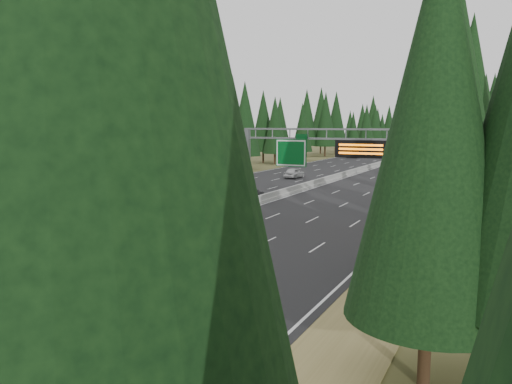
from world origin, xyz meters
TOP-DOWN VIEW (x-y plane):
  - road at (0.00, 80.00)m, footprint 32.00×260.00m
  - shoulder_right at (17.80, 80.00)m, footprint 3.60×260.00m
  - shoulder_left at (-17.80, 80.00)m, footprint 3.60×260.00m
  - median_barrier at (0.00, 80.00)m, footprint 0.70×260.00m
  - sign_gantry at (8.92, 34.88)m, footprint 16.75×0.98m
  - hov_sign_pole at (0.58, 24.97)m, footprint 2.80×0.50m
  - tree_row_right at (21.94, 79.13)m, footprint 11.94×242.87m
  - tree_row_left at (-22.10, 74.47)m, footprint 11.62×243.84m
  - silver_minivan at (11.14, 8.00)m, footprint 2.87×5.80m
  - car_ahead_green at (5.86, 74.19)m, footprint 2.28×4.77m
  - car_ahead_dkred at (14.50, 70.62)m, footprint 1.61×4.56m
  - car_ahead_dkgrey at (13.18, 75.84)m, footprint 2.42×5.21m
  - car_ahead_white at (5.85, 106.71)m, footprint 2.57×5.10m
  - car_ahead_far at (1.50, 139.06)m, footprint 1.81×4.30m
  - car_onc_near at (-1.50, 39.23)m, footprint 1.70×4.18m
  - car_onc_blue at (-11.43, 49.70)m, footprint 2.04×4.79m
  - car_onc_white at (-6.40, 62.90)m, footprint 2.01×4.66m
  - car_onc_far at (-11.34, 112.70)m, footprint 2.70×5.73m

SIDE VIEW (x-z plane):
  - shoulder_right at x=17.80m, z-range 0.00..0.06m
  - shoulder_left at x=-17.80m, z-range 0.00..0.06m
  - road at x=0.00m, z-range 0.00..0.08m
  - median_barrier at x=0.00m, z-range -0.01..0.84m
  - car_onc_near at x=-1.50m, z-range 0.08..1.43m
  - car_onc_blue at x=-11.43m, z-range 0.08..1.46m
  - car_ahead_white at x=5.85m, z-range 0.08..1.46m
  - car_ahead_far at x=1.50m, z-range 0.08..1.53m
  - car_ahead_dkgrey at x=13.18m, z-range 0.08..1.55m
  - car_ahead_dkred at x=14.50m, z-range 0.08..1.58m
  - car_onc_white at x=-6.40m, z-range 0.08..1.65m
  - car_ahead_green at x=5.86m, z-range 0.08..1.65m
  - car_onc_far at x=-11.34m, z-range 0.08..1.66m
  - silver_minivan at x=11.14m, z-range 0.08..1.66m
  - hov_sign_pole at x=0.58m, z-range 0.72..8.72m
  - sign_gantry at x=8.92m, z-range 1.37..9.17m
  - tree_row_left at x=-22.10m, z-range -0.22..18.51m
  - tree_row_right at x=21.94m, z-range -0.01..18.65m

